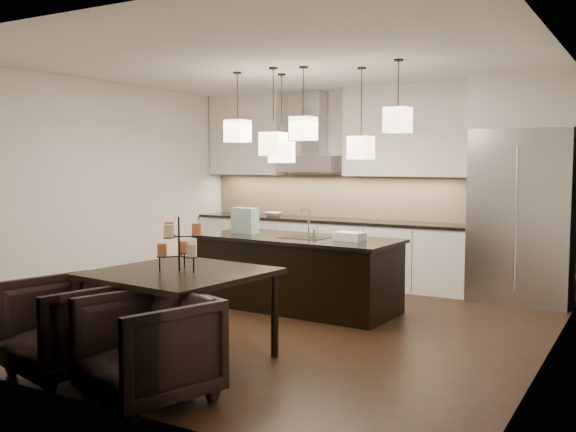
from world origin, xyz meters
The scene contains 37 objects.
floor centered at (0.00, 0.00, -0.01)m, with size 5.50×5.50×0.02m, color black.
ceiling centered at (0.00, 0.00, 2.81)m, with size 5.50×5.50×0.02m, color white.
wall_back centered at (0.00, 2.76, 1.40)m, with size 5.50×0.02×2.80m, color silver.
wall_front centered at (0.00, -2.76, 1.40)m, with size 5.50×0.02×2.80m, color silver.
wall_left centered at (-2.76, 0.00, 1.40)m, with size 0.02×5.50×2.80m, color silver.
wall_right centered at (2.76, 0.00, 1.40)m, with size 0.02×5.50×2.80m, color silver.
refrigerator centered at (2.10, 2.38, 1.07)m, with size 1.20×0.72×2.15m, color #B7B7BA.
fridge_panel centered at (2.10, 2.38, 2.47)m, with size 1.26×0.72×0.65m, color silver.
lower_cabinets centered at (-0.62, 2.43, 0.44)m, with size 4.21×0.62×0.88m, color silver.
countertop centered at (-0.62, 2.43, 0.90)m, with size 4.21×0.66×0.04m, color black.
backsplash centered at (-0.62, 2.73, 1.24)m, with size 4.21×0.02×0.63m, color beige.
upper_cab_left centered at (-2.10, 2.57, 2.17)m, with size 1.25×0.35×1.25m, color silver.
upper_cab_right centered at (0.55, 2.57, 2.17)m, with size 1.86×0.35×1.25m, color silver.
hood_canopy centered at (-0.93, 2.48, 1.72)m, with size 0.90×0.52×0.24m, color #B7B7BA.
hood_chimney centered at (-0.93, 2.59, 2.32)m, with size 0.30×0.28×0.96m, color #B7B7BA.
fruit_bowl centered at (-1.52, 2.38, 0.95)m, with size 0.26×0.26×0.06m, color silver.
island_body centered at (-0.13, 0.65, 0.41)m, with size 2.34×0.94×0.82m, color black.
island_top centered at (-0.13, 0.65, 0.84)m, with size 2.42×1.01×0.04m, color black.
faucet centered at (-0.03, 0.74, 1.04)m, with size 0.09×0.22×0.36m, color silver, non-canonical shape.
tote_bag centered at (-0.90, 0.68, 1.02)m, with size 0.32×0.17×0.32m, color #216245.
food_container centered at (0.55, 0.66, 0.91)m, with size 0.32×0.22×0.09m, color silver.
dining_table centered at (-0.02, -1.65, 0.40)m, with size 1.34×1.34×0.81m, color black, non-canonical shape.
candelabra centered at (-0.02, -1.65, 1.04)m, with size 0.39×0.39×0.47m, color black, non-canonical shape.
candle_a centered at (0.13, -1.66, 1.00)m, with size 0.08×0.08×0.11m, color beige.
candle_b centered at (-0.08, -1.51, 1.00)m, with size 0.08×0.08×0.11m, color #E46648.
candle_c centered at (-0.11, -1.77, 1.00)m, with size 0.08×0.08×0.11m, color #AE5F31.
candle_d centered at (0.10, -1.56, 1.17)m, with size 0.08×0.08×0.11m, color #E46648.
candle_e centered at (-0.16, -1.61, 1.17)m, with size 0.08×0.08×0.11m, color #AE5F31.
candle_f centered at (-0.02, -1.79, 1.17)m, with size 0.08×0.08×0.11m, color beige.
armchair_left centered at (-0.60, -2.40, 0.40)m, with size 0.86×0.88×0.80m, color black.
armchair_right centered at (0.37, -2.50, 0.39)m, with size 0.84×0.87×0.79m, color black.
pendant_a centered at (-0.77, 0.35, 2.11)m, with size 0.24×0.24×0.26m, color beige.
pendant_b centered at (-0.40, 0.73, 1.87)m, with size 0.24×0.24×0.26m, color beige.
pendant_c centered at (0.11, 0.35, 2.12)m, with size 0.24×0.24×0.26m, color beige.
pendant_d centered at (0.64, 0.73, 1.91)m, with size 0.24×0.24×0.26m, color beige.
pendant_e centered at (1.20, 0.40, 2.18)m, with size 0.24×0.24×0.26m, color beige.
pendant_f centered at (-0.22, 0.24, 1.95)m, with size 0.24×0.24×0.26m, color beige.
Camera 1 is at (3.56, -5.95, 1.75)m, focal length 40.00 mm.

